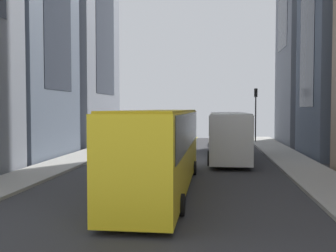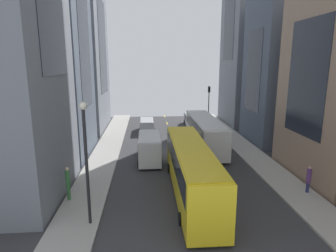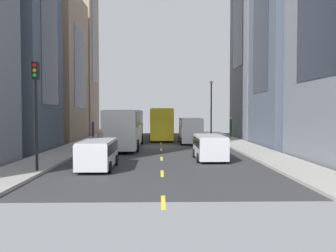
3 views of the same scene
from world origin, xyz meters
name	(u,v)px [view 2 (image 2 of 3)]	position (x,y,z in m)	size (l,w,h in m)	color
ground_plane	(177,152)	(0.00, 0.00, 0.00)	(41.96, 41.96, 0.00)	#333335
sidewalk_west	(246,149)	(-7.56, 0.00, 0.07)	(2.84, 44.00, 0.15)	#9E9B93
sidewalk_east	(106,153)	(7.56, 0.00, 0.07)	(2.84, 44.00, 0.15)	#9E9B93
lane_stripe_0	(165,116)	(0.00, -21.00, 0.01)	(0.16, 2.00, 0.01)	yellow
lane_stripe_1	(167,123)	(0.00, -15.00, 0.01)	(0.16, 2.00, 0.01)	yellow
lane_stripe_2	(170,132)	(0.00, -9.00, 0.01)	(0.16, 2.00, 0.01)	yellow
lane_stripe_3	(174,144)	(0.00, -3.00, 0.01)	(0.16, 2.00, 0.01)	yellow
lane_stripe_4	(180,161)	(0.00, 3.00, 0.01)	(0.16, 2.00, 0.01)	yellow
lane_stripe_5	(190,186)	(0.00, 9.00, 0.01)	(0.16, 2.00, 0.01)	yellow
lane_stripe_6	(205,230)	(0.00, 15.00, 0.01)	(0.16, 2.00, 0.01)	yellow
building_west_1	(289,71)	(-13.44, -3.41, 8.41)	(8.61, 8.02, 16.82)	#4C5666
building_east_0	(73,47)	(13.27, -12.55, 11.47)	(8.27, 11.97, 22.94)	slate
building_east_1	(50,44)	(12.49, -0.18, 11.11)	(6.68, 8.92, 22.22)	#4C5666
city_bus_white	(205,131)	(-3.20, -1.11, 2.01)	(2.81, 11.81, 3.35)	silver
streetcar_yellow	(191,166)	(0.11, 10.14, 2.12)	(2.70, 13.32, 3.59)	yellow
delivery_van_white	(150,146)	(2.99, 2.87, 1.51)	(2.26, 5.34, 2.58)	white
car_silver_0	(191,119)	(-3.60, -13.35, 0.95)	(1.88, 4.48, 1.61)	#B7BABF
car_silver_1	(147,124)	(3.20, -9.74, 0.97)	(1.99, 4.37, 1.65)	#B7BABF
pedestrian_walking_far	(309,179)	(-8.32, 10.95, 1.21)	(0.33, 0.33, 1.99)	navy
pedestrian_waiting_curb	(197,122)	(-3.96, -10.24, 1.11)	(0.39, 0.39, 2.10)	black
pedestrian_crossing_mid	(68,182)	(8.63, 10.83, 1.42)	(0.31, 0.31, 2.34)	#336B38
traffic_light_near_corner	(209,97)	(-6.54, -14.74, 4.08)	(0.32, 0.44, 5.63)	black
streetlamp_near	(86,152)	(6.64, 13.92, 4.52)	(0.44, 0.44, 7.15)	black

